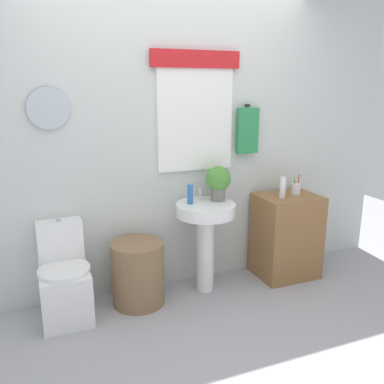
% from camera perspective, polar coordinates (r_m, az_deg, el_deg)
% --- Properties ---
extents(ground_plane, '(8.00, 8.00, 0.00)m').
position_cam_1_polar(ground_plane, '(2.91, 4.68, -21.77)').
color(ground_plane, '#A3A3A8').
extents(back_wall, '(4.40, 0.18, 2.60)m').
position_cam_1_polar(back_wall, '(3.44, -3.34, 7.58)').
color(back_wall, silver).
rests_on(back_wall, ground_plane).
extents(toilet, '(0.38, 0.51, 0.75)m').
position_cam_1_polar(toilet, '(3.30, -17.71, -11.95)').
color(toilet, white).
rests_on(toilet, ground_plane).
extents(laundry_hamper, '(0.43, 0.43, 0.53)m').
position_cam_1_polar(laundry_hamper, '(3.35, -7.68, -11.36)').
color(laundry_hamper, '#846647').
rests_on(laundry_hamper, ground_plane).
extents(pedestal_sink, '(0.50, 0.50, 0.79)m').
position_cam_1_polar(pedestal_sink, '(3.40, 1.94, -4.90)').
color(pedestal_sink, white).
rests_on(pedestal_sink, ground_plane).
extents(faucet, '(0.03, 0.03, 0.10)m').
position_cam_1_polar(faucet, '(3.44, 1.18, -0.36)').
color(faucet, silver).
rests_on(faucet, pedestal_sink).
extents(wooden_cabinet, '(0.55, 0.44, 0.78)m').
position_cam_1_polar(wooden_cabinet, '(3.86, 13.24, -6.07)').
color(wooden_cabinet, olive).
rests_on(wooden_cabinet, ground_plane).
extents(soap_bottle, '(0.05, 0.05, 0.16)m').
position_cam_1_polar(soap_bottle, '(3.32, -0.26, -0.32)').
color(soap_bottle, '#2D6BB7').
rests_on(soap_bottle, pedestal_sink).
extents(potted_plant, '(0.22, 0.22, 0.30)m').
position_cam_1_polar(potted_plant, '(3.41, 3.75, 1.60)').
color(potted_plant, slate).
rests_on(potted_plant, pedestal_sink).
extents(lotion_bottle, '(0.05, 0.05, 0.19)m').
position_cam_1_polar(lotion_bottle, '(3.63, 12.80, 0.66)').
color(lotion_bottle, white).
rests_on(lotion_bottle, wooden_cabinet).
extents(toothbrush_cup, '(0.08, 0.08, 0.19)m').
position_cam_1_polar(toothbrush_cup, '(3.80, 14.64, 0.50)').
color(toothbrush_cup, silver).
rests_on(toothbrush_cup, wooden_cabinet).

